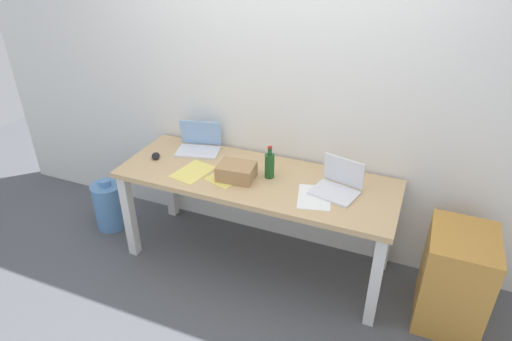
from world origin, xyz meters
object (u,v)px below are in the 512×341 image
Objects in this scene: beer_bottle at (270,165)px; computer_mouse at (156,156)px; filing_cabinet at (454,278)px; water_cooler_jug at (110,205)px; desk at (256,188)px; laptop_right at (337,185)px; laptop_left at (199,145)px; cardboard_box at (236,172)px.

beer_bottle is 0.90m from computer_mouse.
computer_mouse is 2.24m from filing_cabinet.
beer_bottle reaches higher than filing_cabinet.
computer_mouse reaches higher than water_cooler_jug.
desk is 0.59m from laptop_right.
laptop_left is 0.34m from computer_mouse.
desk is 1.43m from filing_cabinet.
filing_cabinet reaches higher than water_cooler_jug.
laptop_right is at bearing 2.53° from desk.
water_cooler_jug is (-1.33, -0.06, -0.45)m from desk.
beer_bottle is 0.95× the size of cardboard_box.
cardboard_box is at bearing -178.88° from filing_cabinet.
desk is 0.82m from computer_mouse.
laptop_right is 0.70m from cardboard_box.
water_cooler_jug is at bearing -176.12° from beer_bottle.
computer_mouse is 0.70m from cardboard_box.
beer_bottle is 1.40m from filing_cabinet.
computer_mouse is at bearing 179.60° from filing_cabinet.
beer_bottle is at bearing 27.50° from cardboard_box.
desk is 5.40× the size of laptop_left.
beer_bottle is 0.23m from cardboard_box.
computer_mouse is (-0.81, -0.03, 0.11)m from desk.
filing_cabinet is at bearing 0.40° from water_cooler_jug.
computer_mouse is at bearing -177.72° from laptop_right.
laptop_left is 1.08× the size of laptop_right.
water_cooler_jug is (-0.52, -0.03, -0.56)m from computer_mouse.
laptop_right is 3.38× the size of computer_mouse.
desk is 5.84× the size of laptop_right.
water_cooler_jug is at bearing -160.69° from laptop_left.
computer_mouse reaches higher than filing_cabinet.
desk is 0.20m from cardboard_box.
laptop_right is at bearing -8.91° from laptop_left.
computer_mouse reaches higher than desk.
filing_cabinet is at bearing -1.85° from desk.
computer_mouse is 0.22× the size of water_cooler_jug.
laptop_right is 0.50× the size of filing_cabinet.
laptop_left is at bearing 148.20° from cardboard_box.
cardboard_box is at bearing -31.80° from laptop_left.
cardboard_box is (-0.12, -0.07, 0.15)m from desk.
laptop_right is 1.38m from computer_mouse.
desk is 19.77× the size of computer_mouse.
beer_bottle reaches higher than water_cooler_jug.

